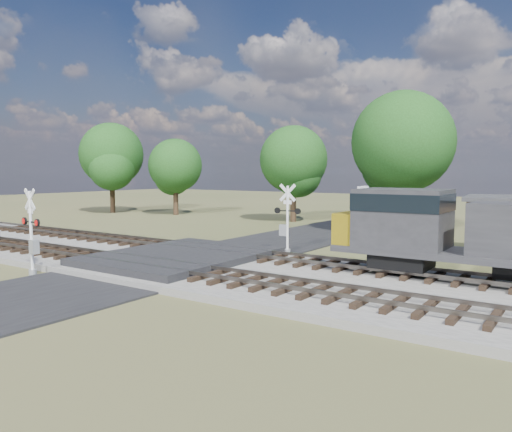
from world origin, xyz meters
The scene contains 9 objects.
ground centered at (0.00, 0.00, 0.00)m, with size 160.00×160.00×0.00m, color #464E29.
ballast_bed centered at (10.00, 0.50, 0.15)m, with size 140.00×10.00×0.30m, color gray.
road centered at (0.00, 0.00, 0.04)m, with size 7.00×60.00×0.08m, color black.
crossing_panel centered at (0.00, 0.50, 0.32)m, with size 7.00×9.00×0.62m, color #262628.
track_near centered at (3.12, -2.00, 0.41)m, with size 140.00×2.60×0.33m.
track_far centered at (3.12, 3.00, 0.41)m, with size 140.00×2.60×0.33m.
crossing_signal_near centered at (-3.66, -5.27, 1.66)m, with size 1.61×0.37×3.99m.
crossing_signal_far centered at (2.77, 6.36, 1.68)m, with size 1.63×0.37×4.04m.
treeline centered at (9.43, 20.48, 6.59)m, with size 78.99×11.20×11.20m.
Camera 1 is at (17.28, -18.06, 4.76)m, focal length 35.00 mm.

